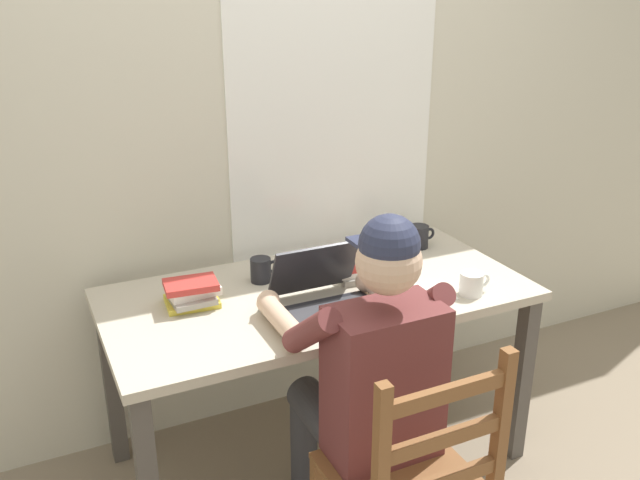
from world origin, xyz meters
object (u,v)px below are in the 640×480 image
at_px(seated_person, 367,371).
at_px(coffee_mug_spare, 261,270).
at_px(book_stack_side, 360,269).
at_px(laptop, 327,296).
at_px(coffee_mug_white, 472,284).
at_px(landscape_photo_print, 383,256).
at_px(book_stack_main, 192,293).
at_px(desk, 317,312).
at_px(coffee_mug_dark, 419,236).
at_px(computer_mouse, 395,294).

distance_m(seated_person, coffee_mug_spare, 0.65).
bearing_deg(coffee_mug_spare, book_stack_side, -20.09).
distance_m(laptop, coffee_mug_white, 0.54).
relative_size(seated_person, coffee_mug_spare, 10.52).
bearing_deg(landscape_photo_print, book_stack_main, -163.67).
xyz_separation_m(desk, seated_person, (-0.04, -0.46, 0.02)).
xyz_separation_m(coffee_mug_dark, book_stack_main, (-1.03, -0.12, -0.00)).
height_order(desk, seated_person, seated_person).
xyz_separation_m(book_stack_main, landscape_photo_print, (0.84, 0.10, -0.05)).
relative_size(desk, book_stack_side, 7.60).
distance_m(desk, seated_person, 0.46).
bearing_deg(desk, coffee_mug_spare, 133.39).
distance_m(desk, book_stack_main, 0.48).
relative_size(computer_mouse, coffee_mug_dark, 0.82).
bearing_deg(coffee_mug_spare, landscape_photo_print, 1.60).
bearing_deg(computer_mouse, landscape_photo_print, 65.78).
xyz_separation_m(seated_person, book_stack_side, (0.24, 0.50, 0.11)).
distance_m(coffee_mug_dark, coffee_mug_spare, 0.73).
relative_size(coffee_mug_dark, landscape_photo_print, 0.94).
bearing_deg(laptop, book_stack_side, 38.12).
bearing_deg(coffee_mug_spare, seated_person, -79.66).
distance_m(desk, coffee_mug_dark, 0.63).
bearing_deg(book_stack_main, desk, -10.14).
relative_size(coffee_mug_white, coffee_mug_dark, 1.02).
xyz_separation_m(desk, book_stack_side, (0.20, 0.04, 0.13)).
xyz_separation_m(laptop, landscape_photo_print, (0.42, 0.33, -0.05)).
bearing_deg(coffee_mug_white, landscape_photo_print, 103.40).
bearing_deg(computer_mouse, seated_person, -133.58).
distance_m(coffee_mug_white, landscape_photo_print, 0.47).
relative_size(desk, landscape_photo_print, 11.99).
bearing_deg(laptop, coffee_mug_dark, 30.06).
bearing_deg(book_stack_side, computer_mouse, -83.50).
relative_size(desk, coffee_mug_white, 12.61).
distance_m(seated_person, book_stack_main, 0.69).
bearing_deg(laptop, coffee_mug_white, -13.13).
relative_size(desk, laptop, 4.71).
bearing_deg(desk, coffee_mug_white, -28.75).
bearing_deg(landscape_photo_print, laptop, -132.46).
xyz_separation_m(coffee_mug_white, coffee_mug_dark, (0.08, 0.48, 0.01)).
height_order(laptop, book_stack_main, laptop).
bearing_deg(book_stack_side, coffee_mug_white, -46.17).
height_order(book_stack_side, landscape_photo_print, book_stack_side).
bearing_deg(book_stack_side, landscape_photo_print, 37.99).
bearing_deg(desk, seated_person, -95.29).
distance_m(computer_mouse, coffee_mug_spare, 0.51).
xyz_separation_m(seated_person, landscape_photo_print, (0.43, 0.64, 0.08)).
bearing_deg(computer_mouse, book_stack_side, 96.50).
bearing_deg(seated_person, coffee_mug_spare, 100.34).
distance_m(computer_mouse, book_stack_main, 0.72).
height_order(coffee_mug_spare, book_stack_side, coffee_mug_spare).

